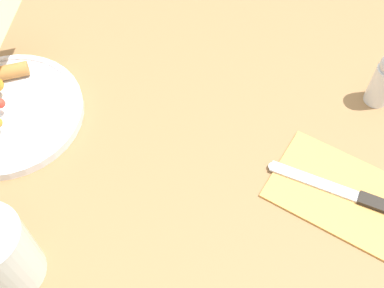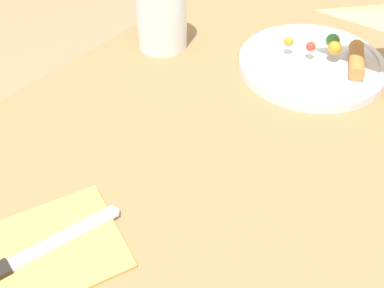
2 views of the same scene
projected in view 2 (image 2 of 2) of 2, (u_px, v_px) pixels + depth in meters
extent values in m
cube|color=olive|center=(317.00, 117.00, 0.73)|extent=(1.24, 0.78, 0.03)
cube|color=brown|center=(284.00, 74.00, 1.48)|extent=(0.06, 0.06, 0.73)
cylinder|color=white|center=(311.00, 65.00, 0.80)|extent=(0.24, 0.24, 0.02)
torus|color=white|center=(312.00, 60.00, 0.79)|extent=(0.23, 0.23, 0.01)
pyramid|color=#E0B266|center=(306.00, 54.00, 0.79)|extent=(0.15, 0.18, 0.02)
cylinder|color=#B77A3D|center=(355.00, 59.00, 0.77)|extent=(0.09, 0.06, 0.02)
sphere|color=#388433|center=(333.00, 41.00, 0.78)|extent=(0.02, 0.02, 0.02)
sphere|color=orange|center=(289.00, 41.00, 0.79)|extent=(0.02, 0.02, 0.02)
sphere|color=red|center=(311.00, 46.00, 0.78)|extent=(0.02, 0.02, 0.02)
sphere|color=orange|center=(335.00, 48.00, 0.77)|extent=(0.02, 0.02, 0.02)
cylinder|color=white|center=(162.00, 14.00, 0.82)|extent=(0.09, 0.09, 0.12)
cylinder|color=#F4CC66|center=(162.00, 23.00, 0.83)|extent=(0.08, 0.08, 0.09)
cube|color=#E59E4C|center=(33.00, 256.00, 0.53)|extent=(0.23, 0.20, 0.00)
cube|color=silver|center=(65.00, 237.00, 0.54)|extent=(0.13, 0.05, 0.00)
ellipsoid|color=silver|center=(111.00, 213.00, 0.57)|extent=(0.02, 0.02, 0.00)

